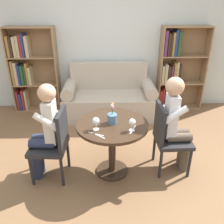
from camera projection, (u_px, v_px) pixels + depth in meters
name	position (u px, v px, depth m)	size (l,w,h in m)	color
ground_plane	(112.00, 171.00, 3.06)	(16.00, 16.00, 0.00)	brown
back_wall	(108.00, 37.00, 4.34)	(5.20, 0.05, 2.70)	silver
round_table	(112.00, 135.00, 2.82)	(0.84, 0.84, 0.71)	#382619
couch	(109.00, 98.00, 4.42)	(1.66, 0.80, 0.92)	#B7A893
bookshelf_left	(28.00, 69.00, 4.40)	(0.86, 0.28, 1.56)	#93704C
bookshelf_right	(175.00, 69.00, 4.48)	(0.86, 0.28, 1.56)	#93704C
chair_left	(54.00, 142.00, 2.78)	(0.45, 0.45, 0.90)	#232326
chair_right	(168.00, 136.00, 2.90)	(0.43, 0.43, 0.90)	#232326
person_left	(45.00, 131.00, 2.72)	(0.43, 0.36, 1.21)	#282D47
person_right	(176.00, 123.00, 2.83)	(0.42, 0.35, 1.24)	brown
wine_glass_left	(96.00, 121.00, 2.58)	(0.08, 0.08, 0.15)	white
wine_glass_right	(132.00, 122.00, 2.56)	(0.07, 0.07, 0.14)	white
flower_vase	(112.00, 117.00, 2.72)	(0.11, 0.11, 0.24)	slate
knife_left_setting	(133.00, 130.00, 2.61)	(0.09, 0.18, 0.00)	silver
fork_left_setting	(98.00, 135.00, 2.50)	(0.15, 0.13, 0.00)	silver
knife_right_setting	(96.00, 134.00, 2.53)	(0.17, 0.10, 0.00)	silver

